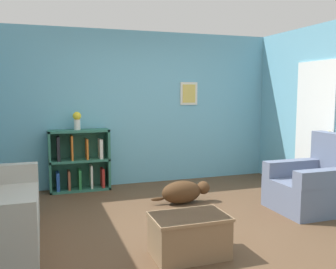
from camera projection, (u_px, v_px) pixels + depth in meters
ground_plane at (179, 226)px, 4.44m from camera, size 14.00×14.00×0.00m
wall_back at (133, 108)px, 6.40m from camera, size 5.60×0.13×2.60m
bookshelf at (79, 161)px, 6.00m from camera, size 0.95×0.31×0.98m
recliner_chair at (316, 185)px, 5.02m from camera, size 1.00×0.84×1.02m
coffee_table at (189, 234)px, 3.60m from camera, size 0.73×0.48×0.41m
dog at (184, 192)px, 5.33m from camera, size 0.88×0.29×0.33m
vase at (77, 120)px, 5.90m from camera, size 0.13×0.13×0.29m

